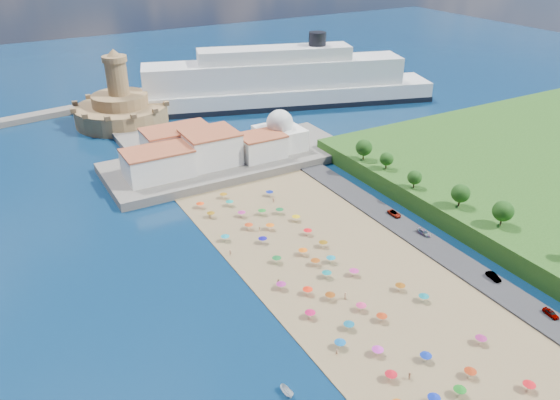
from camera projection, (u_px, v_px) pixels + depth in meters
ground at (314, 270)px, 140.49m from camera, size 700.00×700.00×0.00m
terrace at (230, 160)px, 200.61m from camera, size 90.00×36.00×3.00m
jetty at (143, 142)px, 218.14m from camera, size 18.00×70.00×2.40m
waterfront_buildings at (195, 150)px, 192.46m from camera, size 57.00×29.00×11.00m
domed_building at (280, 133)px, 204.41m from camera, size 16.00×16.00×15.00m
fortress at (121, 108)px, 238.81m from camera, size 40.00×40.00×32.40m
cruise_ship at (275, 85)px, 260.43m from camera, size 154.03×67.93×33.71m
beach_parasols at (332, 282)px, 131.95m from camera, size 32.22×114.27×2.20m
beachgoers at (293, 271)px, 138.12m from camera, size 25.89×91.64×1.89m
parked_cars at (448, 248)px, 147.22m from camera, size 2.31×58.32×1.42m
hillside_trees at (476, 203)px, 151.53m from camera, size 11.04×104.82×7.38m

